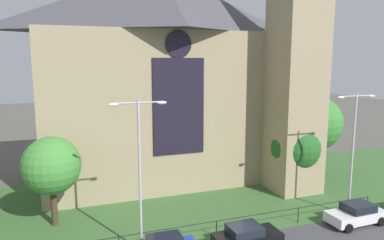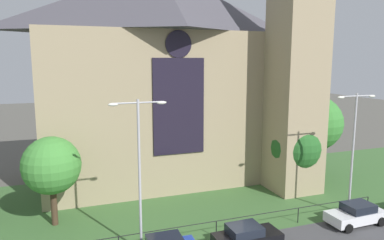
{
  "view_description": "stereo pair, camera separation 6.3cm",
  "coord_description": "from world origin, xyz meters",
  "views": [
    {
      "loc": [
        -9.59,
        -18.13,
        11.49
      ],
      "look_at": [
        -0.18,
        8.0,
        6.95
      ],
      "focal_mm": 34.17,
      "sensor_mm": 36.0,
      "label": 1
    },
    {
      "loc": [
        -9.53,
        -18.15,
        11.49
      ],
      "look_at": [
        -0.18,
        8.0,
        6.95
      ],
      "focal_mm": 34.17,
      "sensor_mm": 36.0,
      "label": 2
    }
  ],
  "objects": [
    {
      "name": "tree_left_near",
      "position": [
        -10.48,
        8.05,
        4.31
      ],
      "size": [
        4.02,
        4.02,
        6.34
      ],
      "color": "#423021",
      "rests_on": "ground"
    },
    {
      "name": "parked_car_black",
      "position": [
        0.72,
        0.53,
        0.74
      ],
      "size": [
        4.23,
        2.07,
        1.51
      ],
      "rotation": [
        0.0,
        0.0,
        0.02
      ],
      "color": "black",
      "rests_on": "ground"
    },
    {
      "name": "tree_right_near",
      "position": [
        9.58,
        8.21,
        3.95
      ],
      "size": [
        4.41,
        4.41,
        6.17
      ],
      "color": "#423021",
      "rests_on": "ground"
    },
    {
      "name": "iron_railing",
      "position": [
        -0.45,
        2.5,
        0.95
      ],
      "size": [
        25.53,
        0.07,
        1.13
      ],
      "color": "black",
      "rests_on": "ground"
    },
    {
      "name": "streetlamp_far",
      "position": [
        10.36,
        2.4,
        5.75
      ],
      "size": [
        3.37,
        0.26,
        9.17
      ],
      "color": "#B2B2B7",
      "rests_on": "ground"
    },
    {
      "name": "ground",
      "position": [
        0.0,
        10.0,
        0.0
      ],
      "size": [
        160.0,
        160.0,
        0.0
      ],
      "primitive_type": "plane",
      "color": "#56544C"
    },
    {
      "name": "streetlamp_near",
      "position": [
        -5.47,
        2.4,
        5.82
      ],
      "size": [
        3.37,
        0.26,
        9.31
      ],
      "color": "#B2B2B7",
      "rests_on": "ground"
    },
    {
      "name": "parked_car_white",
      "position": [
        9.65,
        0.93,
        0.74
      ],
      "size": [
        4.24,
        2.1,
        1.51
      ],
      "rotation": [
        0.0,
        0.0,
        3.16
      ],
      "color": "silver",
      "rests_on": "ground"
    },
    {
      "name": "grass_verge",
      "position": [
        0.0,
        8.0,
        0.0
      ],
      "size": [
        120.0,
        20.0,
        0.01
      ],
      "primitive_type": "cube",
      "color": "#3D6633",
      "rests_on": "ground"
    },
    {
      "name": "church_building",
      "position": [
        0.32,
        15.94,
        10.27
      ],
      "size": [
        23.2,
        16.2,
        26.0
      ],
      "color": "tan",
      "rests_on": "ground"
    },
    {
      "name": "tree_right_far",
      "position": [
        13.71,
        11.0,
        5.39
      ],
      "size": [
        5.35,
        5.35,
        8.09
      ],
      "color": "brown",
      "rests_on": "ground"
    }
  ]
}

